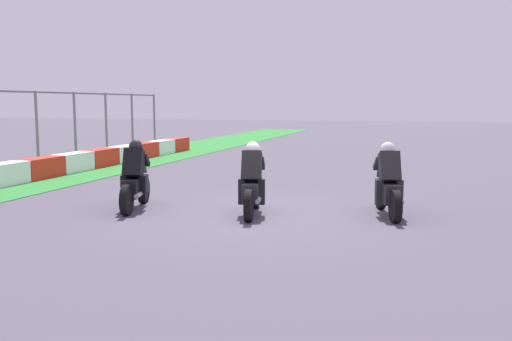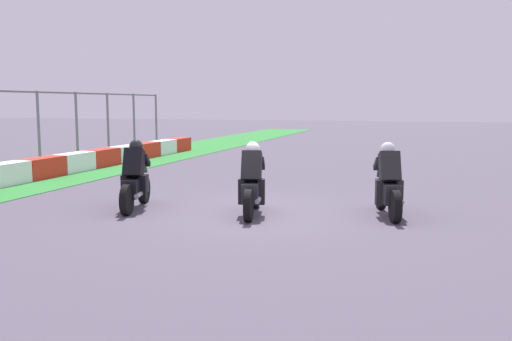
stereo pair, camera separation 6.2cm
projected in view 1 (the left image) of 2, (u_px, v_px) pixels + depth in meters
The scene contains 4 objects.
ground_plane at pixel (257, 214), 11.47m from camera, with size 120.00×120.00×0.00m, color #4D4654.
rider_lane_a at pixel (388, 185), 11.23m from camera, with size 2.00×0.70×1.51m.
rider_lane_b at pixel (252, 185), 11.33m from camera, with size 2.03×0.63×1.51m.
rider_lane_c at pixel (135, 181), 11.92m from camera, with size 2.01×0.68×1.51m.
Camera 1 is at (-10.80, -3.23, 2.31)m, focal length 38.50 mm.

